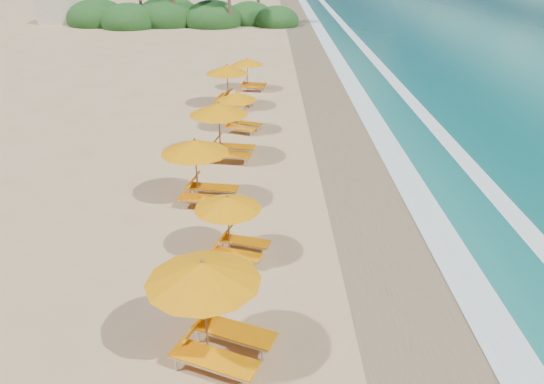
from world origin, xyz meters
name	(u,v)px	position (x,y,z in m)	size (l,w,h in m)	color
ground	(272,224)	(0.00, 0.00, 0.00)	(160.00, 160.00, 0.00)	tan
wet_sand	(389,223)	(4.00, 0.00, 0.01)	(4.00, 160.00, 0.01)	#897752
surf_foam	(467,222)	(6.70, 0.00, 0.03)	(4.00, 160.00, 0.01)	white
station_3	(213,305)	(-1.38, -6.30, 1.46)	(3.41, 3.37, 2.61)	olive
station_4	(233,223)	(-1.18, -1.99, 1.15)	(2.60, 2.53, 2.05)	olive
station_5	(201,167)	(-2.51, 1.69, 1.39)	(2.95, 2.81, 2.49)	olive
station_6	(224,127)	(-2.00, 5.93, 1.44)	(3.07, 2.93, 2.58)	olive
station_7	(240,109)	(-1.49, 9.62, 1.14)	(2.64, 2.61, 2.03)	olive
station_8	(231,83)	(-2.18, 13.79, 1.39)	(3.25, 3.23, 2.48)	olive
station_9	(250,72)	(-1.20, 17.59, 1.15)	(2.43, 2.31, 2.06)	olive
treeline	(178,16)	(-9.94, 45.51, 1.00)	(25.80, 8.80, 9.74)	#163D14
beach_building	(75,9)	(-22.00, 48.00, 1.40)	(7.00, 5.00, 2.80)	beige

